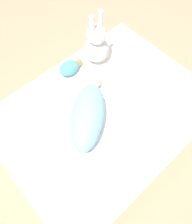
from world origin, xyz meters
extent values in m
plane|color=#9E8466|center=(0.00, 0.00, 0.00)|extent=(12.00, 12.00, 0.00)
cube|color=white|center=(0.00, 0.00, 0.11)|extent=(1.40, 1.05, 0.23)
cube|color=white|center=(0.05, 0.16, 0.24)|extent=(0.22, 0.19, 0.02)
ellipsoid|color=#7FB7E5|center=(-0.14, 0.01, 0.31)|extent=(0.50, 0.47, 0.15)
sphere|color=beige|center=(0.07, 0.18, 0.30)|extent=(0.11, 0.11, 0.11)
cube|color=white|center=(0.40, -0.01, 0.28)|extent=(0.36, 0.40, 0.10)
sphere|color=white|center=(0.27, 0.37, 0.32)|extent=(0.19, 0.19, 0.19)
sphere|color=white|center=(0.27, 0.37, 0.46)|extent=(0.14, 0.14, 0.14)
cylinder|color=white|center=(0.23, 0.37, 0.56)|extent=(0.03, 0.03, 0.12)
cylinder|color=white|center=(0.31, 0.37, 0.56)|extent=(0.03, 0.03, 0.12)
ellipsoid|color=#4C99C6|center=(0.03, 0.41, 0.27)|extent=(0.16, 0.12, 0.09)
sphere|color=orange|center=(0.13, 0.41, 0.26)|extent=(0.05, 0.05, 0.05)
camera|label=1|loc=(-0.52, -0.49, 1.51)|focal=35.00mm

